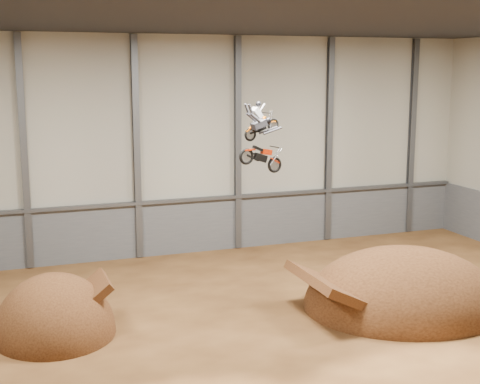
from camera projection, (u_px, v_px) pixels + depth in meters
name	position (u px, v px, depth m)	size (l,w,h in m)	color
floor	(279.00, 336.00, 30.12)	(40.00, 40.00, 0.00)	#432712
back_wall	(188.00, 146.00, 42.71)	(40.00, 0.10, 14.00)	#9D9A8B
ceiling	(282.00, 17.00, 27.56)	(40.00, 40.00, 0.00)	black
lower_band_back	(189.00, 226.00, 43.58)	(39.80, 0.18, 3.50)	#525459
steel_rail	(189.00, 200.00, 43.11)	(39.80, 0.35, 0.20)	#47494F
steel_column_1	(24.00, 153.00, 39.18)	(0.40, 0.36, 13.90)	#47494F
steel_column_2	(137.00, 149.00, 41.41)	(0.40, 0.36, 13.90)	#47494F
steel_column_3	(238.00, 145.00, 43.64)	(0.40, 0.36, 13.90)	#47494F
steel_column_4	(329.00, 141.00, 45.87)	(0.40, 0.36, 13.90)	#47494F
steel_column_5	(412.00, 137.00, 48.10)	(0.40, 0.36, 13.90)	#47494F
takeoff_ramp	(55.00, 333.00, 30.51)	(5.48, 6.32, 5.48)	#361C0D
landing_ramp	(403.00, 306.00, 34.00)	(10.29, 9.10, 5.94)	#361C0D
fmx_rider_a	(263.00, 117.00, 31.28)	(1.98, 0.75, 1.79)	orange
fmx_rider_b	(259.00, 140.00, 30.87)	(3.15, 0.90, 2.70)	#BA2404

